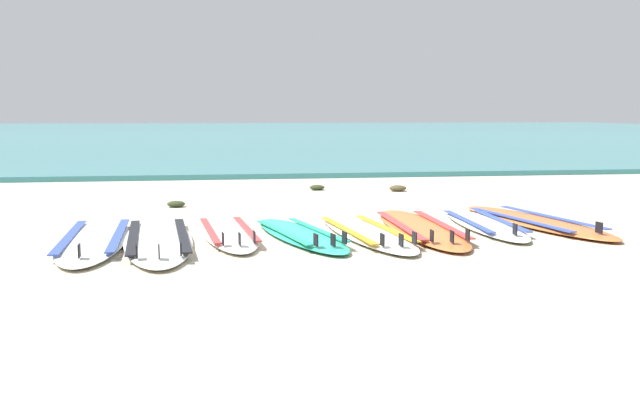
{
  "coord_description": "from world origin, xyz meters",
  "views": [
    {
      "loc": [
        -1.15,
        -6.85,
        1.24
      ],
      "look_at": [
        -0.14,
        0.46,
        0.25
      ],
      "focal_mm": 36.57,
      "sensor_mm": 36.0,
      "label": 1
    }
  ],
  "objects_px": {
    "surfboard_0": "(94,239)",
    "surfboard_4": "(366,232)",
    "surfboard_3": "(300,234)",
    "surfboard_7": "(534,221)",
    "surfboard_2": "(228,233)",
    "surfboard_5": "(420,228)",
    "surfboard_6": "(484,224)",
    "surfboard_1": "(158,239)"
  },
  "relations": [
    {
      "from": "surfboard_3",
      "to": "surfboard_7",
      "type": "relative_size",
      "value": 0.83
    },
    {
      "from": "surfboard_7",
      "to": "surfboard_5",
      "type": "bearing_deg",
      "value": -170.89
    },
    {
      "from": "surfboard_1",
      "to": "surfboard_2",
      "type": "height_order",
      "value": "same"
    },
    {
      "from": "surfboard_2",
      "to": "surfboard_4",
      "type": "relative_size",
      "value": 0.91
    },
    {
      "from": "surfboard_4",
      "to": "surfboard_7",
      "type": "bearing_deg",
      "value": 11.66
    },
    {
      "from": "surfboard_1",
      "to": "surfboard_2",
      "type": "bearing_deg",
      "value": 19.37
    },
    {
      "from": "surfboard_5",
      "to": "surfboard_7",
      "type": "xyz_separation_m",
      "value": [
        1.38,
        0.22,
        -0.0
      ]
    },
    {
      "from": "surfboard_2",
      "to": "surfboard_6",
      "type": "xyz_separation_m",
      "value": [
        2.77,
        0.15,
        -0.0
      ]
    },
    {
      "from": "surfboard_5",
      "to": "surfboard_6",
      "type": "xyz_separation_m",
      "value": [
        0.76,
        0.12,
        -0.0
      ]
    },
    {
      "from": "surfboard_4",
      "to": "surfboard_5",
      "type": "height_order",
      "value": "same"
    },
    {
      "from": "surfboard_4",
      "to": "surfboard_7",
      "type": "xyz_separation_m",
      "value": [
        2.01,
        0.41,
        -0.0
      ]
    },
    {
      "from": "surfboard_2",
      "to": "surfboard_5",
      "type": "xyz_separation_m",
      "value": [
        2.01,
        0.03,
        -0.0
      ]
    },
    {
      "from": "surfboard_4",
      "to": "surfboard_5",
      "type": "xyz_separation_m",
      "value": [
        0.62,
        0.19,
        -0.0
      ]
    },
    {
      "from": "surfboard_4",
      "to": "surfboard_2",
      "type": "bearing_deg",
      "value": 173.26
    },
    {
      "from": "surfboard_6",
      "to": "surfboard_4",
      "type": "bearing_deg",
      "value": -167.04
    },
    {
      "from": "surfboard_2",
      "to": "surfboard_7",
      "type": "bearing_deg",
      "value": 4.22
    },
    {
      "from": "surfboard_2",
      "to": "surfboard_3",
      "type": "height_order",
      "value": "same"
    },
    {
      "from": "surfboard_6",
      "to": "surfboard_1",
      "type": "bearing_deg",
      "value": -173.55
    },
    {
      "from": "surfboard_3",
      "to": "surfboard_6",
      "type": "height_order",
      "value": "same"
    },
    {
      "from": "surfboard_0",
      "to": "surfboard_4",
      "type": "distance_m",
      "value": 2.66
    },
    {
      "from": "surfboard_1",
      "to": "surfboard_7",
      "type": "xyz_separation_m",
      "value": [
        4.06,
        0.49,
        -0.0
      ]
    },
    {
      "from": "surfboard_0",
      "to": "surfboard_4",
      "type": "height_order",
      "value": "same"
    },
    {
      "from": "surfboard_1",
      "to": "surfboard_0",
      "type": "bearing_deg",
      "value": 171.66
    },
    {
      "from": "surfboard_2",
      "to": "surfboard_5",
      "type": "distance_m",
      "value": 2.01
    },
    {
      "from": "surfboard_2",
      "to": "surfboard_4",
      "type": "height_order",
      "value": "same"
    },
    {
      "from": "surfboard_5",
      "to": "surfboard_6",
      "type": "relative_size",
      "value": 1.19
    },
    {
      "from": "surfboard_1",
      "to": "surfboard_5",
      "type": "xyz_separation_m",
      "value": [
        2.68,
        0.26,
        0.0
      ]
    },
    {
      "from": "surfboard_3",
      "to": "surfboard_2",
      "type": "bearing_deg",
      "value": 165.75
    },
    {
      "from": "surfboard_1",
      "to": "surfboard_7",
      "type": "height_order",
      "value": "same"
    },
    {
      "from": "surfboard_5",
      "to": "surfboard_1",
      "type": "bearing_deg",
      "value": -174.38
    },
    {
      "from": "surfboard_0",
      "to": "surfboard_3",
      "type": "relative_size",
      "value": 1.2
    },
    {
      "from": "surfboard_1",
      "to": "surfboard_4",
      "type": "xyz_separation_m",
      "value": [
        2.06,
        0.07,
        0.0
      ]
    },
    {
      "from": "surfboard_0",
      "to": "surfboard_5",
      "type": "xyz_separation_m",
      "value": [
        3.29,
        0.17,
        0.0
      ]
    },
    {
      "from": "surfboard_2",
      "to": "surfboard_6",
      "type": "height_order",
      "value": "same"
    },
    {
      "from": "surfboard_0",
      "to": "surfboard_3",
      "type": "bearing_deg",
      "value": -1.0
    },
    {
      "from": "surfboard_0",
      "to": "surfboard_4",
      "type": "relative_size",
      "value": 1.09
    },
    {
      "from": "surfboard_0",
      "to": "surfboard_2",
      "type": "xyz_separation_m",
      "value": [
        1.28,
        0.15,
        0.0
      ]
    },
    {
      "from": "surfboard_2",
      "to": "surfboard_6",
      "type": "relative_size",
      "value": 1.0
    },
    {
      "from": "surfboard_2",
      "to": "surfboard_3",
      "type": "relative_size",
      "value": 1.0
    },
    {
      "from": "surfboard_3",
      "to": "surfboard_6",
      "type": "distance_m",
      "value": 2.08
    },
    {
      "from": "surfboard_2",
      "to": "surfboard_7",
      "type": "distance_m",
      "value": 3.4
    },
    {
      "from": "surfboard_1",
      "to": "surfboard_3",
      "type": "bearing_deg",
      "value": 2.26
    }
  ]
}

